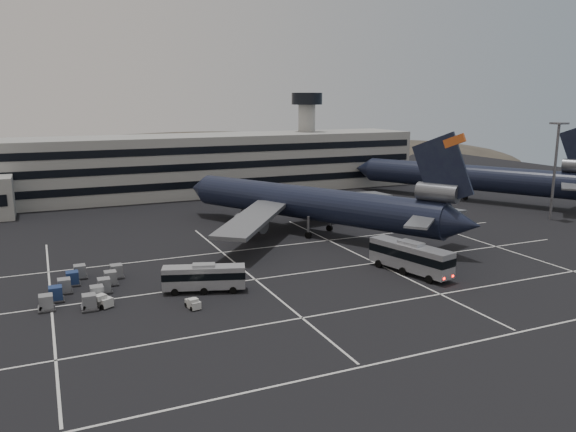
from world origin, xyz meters
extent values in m
plane|color=black|center=(0.00, 0.00, 0.00)|extent=(260.00, 260.00, 0.00)
cube|color=silver|center=(0.00, -22.00, 0.01)|extent=(90.00, 0.25, 0.01)
cube|color=silver|center=(0.00, -10.00, 0.01)|extent=(90.00, 0.25, 0.01)
cube|color=silver|center=(0.00, 4.00, 0.01)|extent=(90.00, 0.25, 0.01)
cube|color=silver|center=(0.00, 18.00, 0.01)|extent=(90.00, 0.25, 0.01)
cube|color=silver|center=(-30.00, 6.00, 0.01)|extent=(0.25, 55.00, 0.01)
cube|color=silver|center=(-6.00, 6.00, 0.01)|extent=(0.25, 55.00, 0.01)
cube|color=silver|center=(12.00, 6.00, 0.01)|extent=(0.25, 55.00, 0.01)
cube|color=silver|center=(34.00, 6.00, 0.01)|extent=(0.25, 55.00, 0.01)
cube|color=gray|center=(0.00, 72.00, 7.00)|extent=(120.00, 18.00, 14.00)
cube|color=black|center=(0.00, 62.95, 3.50)|extent=(118.00, 0.20, 1.60)
cube|color=black|center=(0.00, 62.95, 7.50)|extent=(118.00, 0.20, 1.60)
cube|color=black|center=(0.00, 62.95, 11.20)|extent=(118.00, 0.20, 1.60)
cylinder|color=gray|center=(35.00, 74.00, 11.00)|extent=(4.40, 4.40, 22.00)
cylinder|color=black|center=(35.00, 74.00, 22.50)|extent=(8.00, 8.00, 3.00)
ellipsoid|color=#38332B|center=(30.00, 170.00, -13.50)|extent=(252.00, 180.00, 44.00)
ellipsoid|color=#38332B|center=(110.00, 170.00, -9.00)|extent=(168.00, 120.00, 24.00)
cylinder|color=slate|center=(58.00, 15.00, 9.00)|extent=(0.50, 0.50, 18.00)
cube|color=slate|center=(58.00, 15.00, 18.10)|extent=(2.40, 2.40, 0.35)
cylinder|color=black|center=(11.37, 23.80, 5.20)|extent=(28.19, 44.69, 5.60)
cone|color=black|center=(-1.34, 46.71, 5.20)|extent=(7.08, 6.65, 5.60)
cone|color=black|center=(24.23, 0.63, 5.20)|extent=(6.83, 6.82, 5.04)
cube|color=black|center=(22.53, 3.69, 12.60)|extent=(5.03, 8.53, 10.97)
cube|color=#D5581C|center=(23.26, 2.38, 16.80)|extent=(2.05, 3.09, 2.24)
cylinder|color=#595B60|center=(22.29, 4.12, 9.30)|extent=(5.27, 6.56, 2.70)
cube|color=slate|center=(18.37, 2.52, 5.80)|extent=(7.76, 7.34, 0.87)
cube|color=slate|center=(25.72, 6.60, 5.80)|extent=(8.11, 5.26, 0.87)
cube|color=slate|center=(-0.53, 19.48, 4.40)|extent=(18.11, 20.56, 1.75)
cylinder|color=#595B60|center=(0.64, 23.56, 2.70)|extent=(5.03, 6.12, 2.70)
cube|color=slate|center=(21.33, 31.61, 4.40)|extent=(22.51, 8.15, 1.75)
cylinder|color=#595B60|center=(17.25, 32.78, 2.70)|extent=(5.03, 6.12, 2.70)
cylinder|color=slate|center=(3.92, 37.23, 2.20)|extent=(0.44, 0.44, 3.00)
cylinder|color=black|center=(3.92, 37.23, 0.55)|extent=(0.97, 1.20, 1.10)
cylinder|color=slate|center=(9.54, 20.50, 2.20)|extent=(0.44, 0.44, 3.00)
cylinder|color=black|center=(9.54, 20.50, 0.55)|extent=(0.97, 1.20, 1.10)
cylinder|color=slate|center=(15.14, 23.60, 2.20)|extent=(0.44, 0.44, 3.00)
cylinder|color=black|center=(15.14, 23.60, 0.55)|extent=(0.97, 1.20, 1.10)
cylinder|color=black|center=(57.78, 38.17, 5.20)|extent=(28.48, 44.55, 5.60)
cone|color=black|center=(44.89, 60.98, 5.20)|extent=(7.09, 6.67, 5.60)
cube|color=slate|center=(64.94, 16.95, 5.80)|extent=(7.74, 7.37, 0.87)
cylinder|color=slate|center=(57.78, 38.17, 2.20)|extent=(0.44, 0.44, 3.00)
cylinder|color=black|center=(57.78, 38.17, 0.55)|extent=(0.98, 1.20, 1.10)
cube|color=#95979C|center=(13.58, -1.81, 2.26)|extent=(5.63, 12.44, 3.31)
cube|color=black|center=(13.58, -1.81, 2.66)|extent=(5.70, 12.51, 1.05)
cube|color=#95979C|center=(13.58, -1.81, 4.11)|extent=(2.52, 3.64, 0.39)
cylinder|color=black|center=(13.27, -6.26, 0.53)|extent=(0.60, 1.11, 1.06)
cylinder|color=black|center=(15.95, -5.59, 0.53)|extent=(0.60, 1.11, 1.06)
cylinder|color=black|center=(12.24, -2.14, 0.53)|extent=(0.60, 1.11, 1.06)
cylinder|color=black|center=(14.92, -1.47, 0.53)|extent=(0.60, 1.11, 1.06)
cylinder|color=black|center=(11.21, 1.97, 0.53)|extent=(0.60, 1.11, 1.06)
cylinder|color=black|center=(13.88, 2.64, 0.53)|extent=(0.60, 1.11, 1.06)
cube|color=#FF0C05|center=(14.20, -7.92, 0.99)|extent=(0.29, 0.15, 0.24)
cube|color=#FF0C05|center=(15.92, -7.50, 0.99)|extent=(0.29, 0.15, 0.24)
cube|color=#95979C|center=(-13.14, 2.16, 1.81)|extent=(9.89, 5.11, 2.64)
cube|color=black|center=(-13.14, 2.16, 2.12)|extent=(9.97, 5.19, 0.84)
cube|color=#95979C|center=(-13.14, 2.16, 3.28)|extent=(2.95, 2.16, 0.31)
cylinder|color=black|center=(-10.26, 0.06, 0.42)|extent=(0.89, 0.53, 0.85)
cylinder|color=black|center=(-9.57, 2.15, 0.42)|extent=(0.89, 0.53, 0.85)
cylinder|color=black|center=(-13.48, 1.11, 0.42)|extent=(0.89, 0.53, 0.85)
cylinder|color=black|center=(-12.79, 3.21, 0.42)|extent=(0.89, 0.53, 0.85)
cylinder|color=black|center=(-16.70, 2.17, 0.42)|extent=(0.89, 0.53, 0.85)
cylinder|color=black|center=(-16.02, 4.26, 0.42)|extent=(0.89, 0.53, 0.85)
cube|color=beige|center=(-15.75, -2.59, 0.50)|extent=(1.43, 2.15, 0.81)
cube|color=beige|center=(-15.66, -3.03, 1.04)|extent=(1.12, 0.98, 0.45)
cylinder|color=black|center=(-16.10, -3.39, 0.25)|extent=(0.29, 0.53, 0.50)
cylinder|color=black|center=(-15.13, -3.20, 0.25)|extent=(0.29, 0.53, 0.50)
cylinder|color=black|center=(-16.37, -1.97, 0.25)|extent=(0.29, 0.53, 0.50)
cylinder|color=black|center=(-15.40, -1.79, 0.25)|extent=(0.29, 0.53, 0.50)
cube|color=beige|center=(-24.79, 2.04, 0.60)|extent=(2.30, 2.73, 0.98)
cube|color=beige|center=(-24.52, 1.56, 1.25)|extent=(1.52, 1.44, 0.54)
cylinder|color=black|center=(-24.89, 0.99, 0.31)|extent=(0.50, 0.65, 0.61)
cylinder|color=black|center=(-23.84, 1.56, 0.31)|extent=(0.50, 0.65, 0.61)
cylinder|color=black|center=(-25.73, 2.52, 0.31)|extent=(0.50, 0.65, 0.61)
cylinder|color=black|center=(-24.68, 3.09, 0.31)|extent=(0.50, 0.65, 0.61)
cube|color=#2D2D30|center=(-30.49, 3.33, 0.15)|extent=(2.40, 2.56, 0.17)
cylinder|color=black|center=(-30.49, 3.33, 0.09)|extent=(0.09, 0.19, 0.19)
cube|color=gray|center=(-30.49, 3.33, 0.98)|extent=(1.88, 1.88, 1.49)
cube|color=#2D2D30|center=(-26.17, 1.60, 0.15)|extent=(2.40, 2.56, 0.17)
cylinder|color=black|center=(-26.17, 1.60, 0.09)|extent=(0.09, 0.19, 0.19)
cube|color=gray|center=(-26.17, 1.60, 0.98)|extent=(1.88, 1.88, 1.49)
cube|color=#2D2D30|center=(-29.44, 5.92, 0.15)|extent=(2.40, 2.56, 0.17)
cylinder|color=black|center=(-29.44, 5.92, 0.09)|extent=(0.09, 0.19, 0.19)
cube|color=navy|center=(-29.44, 5.92, 0.98)|extent=(1.88, 1.88, 1.49)
cube|color=#2D2D30|center=(-25.13, 4.19, 0.15)|extent=(2.40, 2.56, 0.17)
cylinder|color=black|center=(-25.13, 4.19, 0.09)|extent=(0.09, 0.19, 0.19)
cube|color=gray|center=(-25.13, 4.19, 0.98)|extent=(1.88, 1.88, 1.49)
cube|color=#2D2D30|center=(-28.40, 8.51, 0.15)|extent=(2.40, 2.56, 0.17)
cylinder|color=black|center=(-28.40, 8.51, 0.09)|extent=(0.09, 0.19, 0.19)
cube|color=gray|center=(-28.40, 8.51, 0.98)|extent=(1.88, 1.88, 1.49)
cube|color=#2D2D30|center=(-24.09, 6.78, 0.15)|extent=(2.40, 2.56, 0.17)
cylinder|color=black|center=(-24.09, 6.78, 0.09)|extent=(0.09, 0.19, 0.19)
cube|color=gray|center=(-24.09, 6.78, 0.98)|extent=(1.88, 1.88, 1.49)
cube|color=#2D2D30|center=(-27.36, 11.10, 0.15)|extent=(2.40, 2.56, 0.17)
cylinder|color=black|center=(-27.36, 11.10, 0.09)|extent=(0.09, 0.19, 0.19)
cube|color=navy|center=(-27.36, 11.10, 0.98)|extent=(1.88, 1.88, 1.49)
cube|color=#2D2D30|center=(-23.05, 9.36, 0.15)|extent=(2.40, 2.56, 0.17)
cylinder|color=black|center=(-23.05, 9.36, 0.09)|extent=(0.09, 0.19, 0.19)
cube|color=gray|center=(-23.05, 9.36, 0.98)|extent=(1.88, 1.88, 1.49)
cube|color=#2D2D30|center=(-26.32, 13.69, 0.15)|extent=(2.40, 2.56, 0.17)
cylinder|color=black|center=(-26.32, 13.69, 0.09)|extent=(0.09, 0.19, 0.19)
cube|color=gray|center=(-26.32, 13.69, 0.98)|extent=(1.88, 1.88, 1.49)
cube|color=#2D2D30|center=(-22.00, 11.95, 0.15)|extent=(2.40, 2.56, 0.17)
cylinder|color=black|center=(-22.00, 11.95, 0.09)|extent=(0.09, 0.19, 0.19)
cube|color=gray|center=(-22.00, 11.95, 0.98)|extent=(1.88, 1.88, 1.49)
camera|label=1|loc=(-29.80, -60.04, 22.61)|focal=35.00mm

